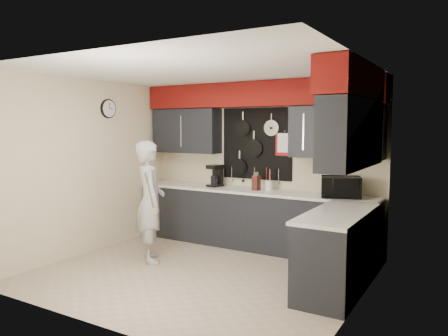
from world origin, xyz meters
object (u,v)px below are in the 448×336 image
Objects in this scene: person at (150,201)px; knife_block at (256,183)px; coffee_maker at (216,175)px; utensil_crock at (269,185)px; microwave at (341,187)px.

knife_block is at bearing -84.48° from person.
utensil_crock is at bearing 13.55° from coffee_maker.
person reaches higher than utensil_crock.
coffee_maker is at bearing -177.55° from utensil_crock.
person is at bearing -169.92° from microwave.
person is at bearing -88.58° from coffee_maker.
coffee_maker is (-2.09, 0.08, 0.04)m from microwave.
utensil_crock is at bearing 154.75° from microwave.
knife_block is 1.67m from person.
knife_block is 1.51× the size of utensil_crock.
utensil_crock is 0.42× the size of coffee_maker.
person is at bearing -116.57° from knife_block.
microwave is at bearing -6.04° from utensil_crock.
microwave is at bearing -107.59° from person.
knife_block is (-1.31, 0.01, -0.03)m from microwave.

